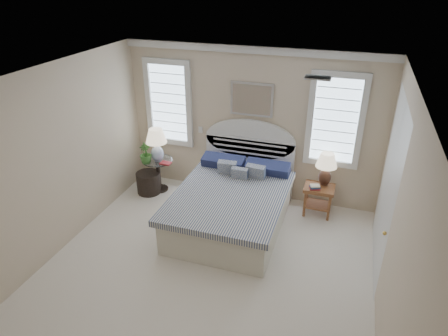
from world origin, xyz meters
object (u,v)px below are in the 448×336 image
nightstand_right (319,194)px  bed (233,202)px  side_table_left (158,172)px  lamp_left (156,141)px  lamp_right (326,166)px  floor_pot (149,183)px

nightstand_right → bed: bearing=-152.0°
side_table_left → nightstand_right: (2.95, 0.10, -0.00)m
nightstand_right → side_table_left: bearing=-178.1°
lamp_left → lamp_right: 3.00m
bed → floor_pot: 1.86m
floor_pot → lamp_left: bearing=37.0°
bed → lamp_right: bed is taller
side_table_left → lamp_left: bearing=-43.1°
nightstand_right → lamp_left: lamp_left is taller
side_table_left → nightstand_right: size_ratio=1.19×
bed → lamp_right: 1.66m
nightstand_right → lamp_right: size_ratio=0.92×
floor_pot → lamp_left: 0.84m
bed → nightstand_right: size_ratio=4.29×
nightstand_right → lamp_left: bearing=-177.6°
bed → side_table_left: bed is taller
side_table_left → lamp_left: lamp_left is taller
bed → nightstand_right: bed is taller
floor_pot → lamp_right: bearing=6.6°
nightstand_right → floor_pot: bearing=-175.5°
floor_pot → lamp_right: 3.24m
bed → side_table_left: (-1.65, 0.59, 0.00)m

